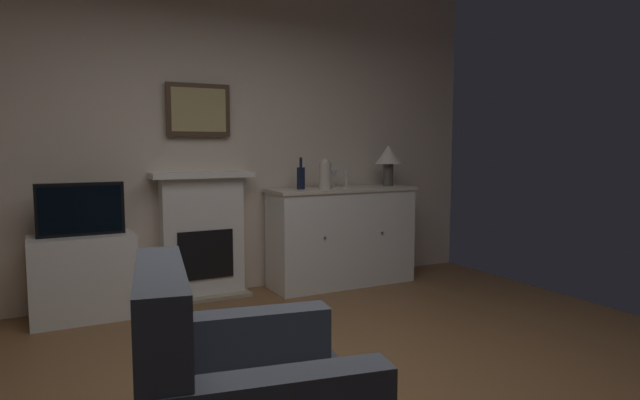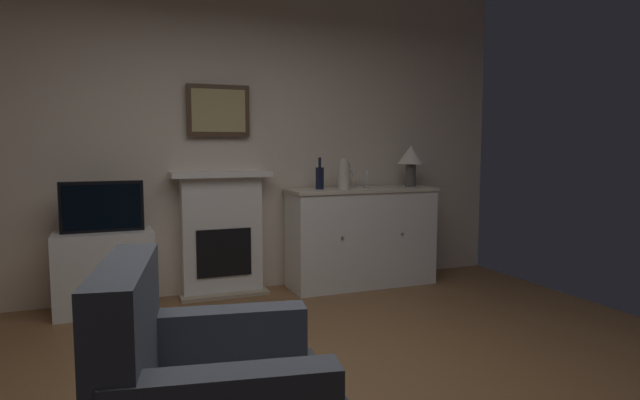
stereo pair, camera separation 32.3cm
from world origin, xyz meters
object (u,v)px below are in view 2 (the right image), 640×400
framed_picture (218,111)px  table_lamp (411,158)px  wine_bottle (320,177)px  wine_glass_center (367,175)px  vase_decorative (344,174)px  tv_cabinet (105,272)px  sideboard_cabinet (361,237)px  tv_set (102,207)px  fireplace_unit (222,233)px  wine_glass_left (354,175)px

framed_picture → table_lamp: (1.82, -0.22, -0.42)m
framed_picture → wine_bottle: (0.88, -0.20, -0.59)m
wine_bottle → wine_glass_center: (0.46, -0.04, 0.01)m
vase_decorative → tv_cabinet: bearing=178.2°
sideboard_cabinet → tv_set: 2.30m
sideboard_cabinet → tv_cabinet: (-2.27, 0.02, -0.14)m
framed_picture → wine_glass_center: size_ratio=3.33×
wine_bottle → tv_set: bearing=-178.9°
fireplace_unit → wine_bottle: size_ratio=3.79×
vase_decorative → sideboard_cabinet: bearing=13.5°
fireplace_unit → wine_glass_left: (1.22, -0.14, 0.50)m
table_lamp → vase_decorative: table_lamp is taller
sideboard_cabinet → tv_cabinet: sideboard_cabinet is taller
sideboard_cabinet → tv_set: bearing=-179.8°
wine_bottle → vase_decorative: wine_bottle is taller
fireplace_unit → wine_glass_center: 1.44m
sideboard_cabinet → wine_glass_center: wine_glass_center is taller
wine_glass_left → tv_cabinet: (-2.20, -0.02, -0.73)m
fireplace_unit → tv_set: fireplace_unit is taller
framed_picture → tv_cabinet: size_ratio=0.73×
wine_glass_center → tv_cabinet: wine_glass_center is taller
tv_set → tv_cabinet: bearing=90.0°
table_lamp → wine_glass_center: table_lamp is taller
tv_cabinet → wine_glass_left: bearing=0.5°
sideboard_cabinet → vase_decorative: size_ratio=5.03×
framed_picture → tv_cabinet: (-0.97, -0.21, -1.30)m
vase_decorative → table_lamp: bearing=3.9°
wine_bottle → fireplace_unit: bearing=170.2°
fireplace_unit → framed_picture: framed_picture is taller
framed_picture → sideboard_cabinet: size_ratio=0.39×
wine_glass_center → tv_cabinet: size_ratio=0.22×
tv_cabinet → wine_bottle: bearing=0.4°
sideboard_cabinet → tv_cabinet: size_ratio=1.89×
wine_glass_center → vase_decorative: bearing=-172.2°
wine_bottle → wine_glass_left: wine_bottle is taller
fireplace_unit → vase_decorative: vase_decorative is taller
sideboard_cabinet → wine_bottle: (-0.42, 0.03, 0.57)m
wine_glass_center → fireplace_unit: bearing=171.8°
framed_picture → tv_cabinet: 1.64m
table_lamp → wine_bottle: size_ratio=1.38×
tv_cabinet → tv_set: size_ratio=1.21×
fireplace_unit → table_lamp: size_ratio=2.75×
framed_picture → wine_glass_left: framed_picture is taller
table_lamp → fireplace_unit: bearing=174.4°
vase_decorative → tv_set: 2.07m
sideboard_cabinet → table_lamp: size_ratio=3.54×
sideboard_cabinet → wine_glass_center: size_ratio=8.57×
wine_glass_center → vase_decorative: size_ratio=0.59×
wine_glass_center → wine_bottle: bearing=174.7°
wine_bottle → wine_glass_center: wine_bottle is taller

